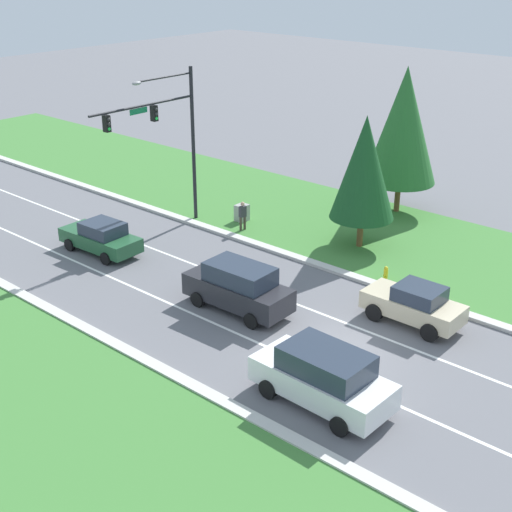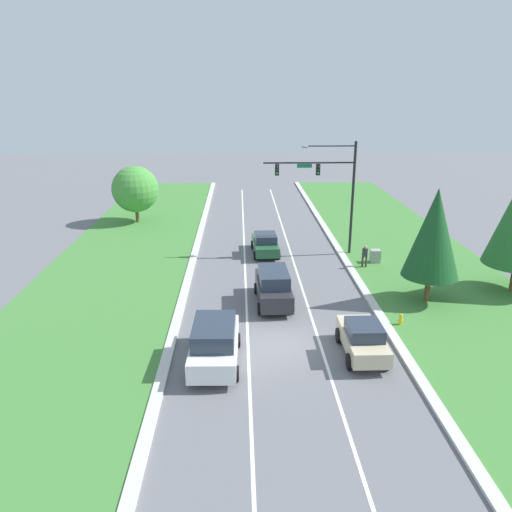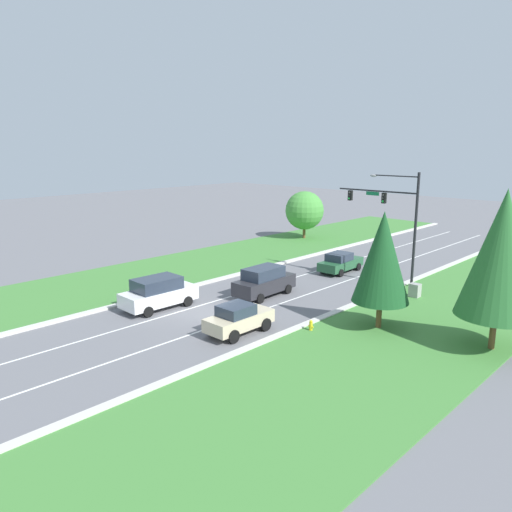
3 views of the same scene
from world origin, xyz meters
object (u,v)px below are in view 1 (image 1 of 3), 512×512
object	(u,v)px
forest_sedan	(101,237)
conifer_near_right_tree	(403,125)
champagne_sedan	(414,304)
fire_hydrant	(386,273)
traffic_signal_mast	(167,128)
charcoal_suv	(238,287)
pedestrian	(243,215)
white_suv	(323,376)
utility_cabinet	(242,213)
conifer_far_right_tree	(364,168)

from	to	relation	value
forest_sedan	conifer_near_right_tree	xyz separation A→B (m)	(15.03, -8.21, 4.31)
champagne_sedan	fire_hydrant	distance (m)	4.17
traffic_signal_mast	champagne_sedan	bearing A→B (deg)	-93.22
charcoal_suv	pedestrian	bearing A→B (deg)	39.14
white_suv	conifer_near_right_tree	bearing A→B (deg)	24.98
white_suv	utility_cabinet	world-z (taller)	white_suv
charcoal_suv	utility_cabinet	world-z (taller)	charcoal_suv
champagne_sedan	pedestrian	xyz separation A→B (m)	(3.06, 12.22, 0.06)
traffic_signal_mast	fire_hydrant	distance (m)	13.67
forest_sedan	champagne_sedan	xyz separation A→B (m)	(3.81, -15.67, 0.06)
pedestrian	fire_hydrant	size ratio (longest dim) A/B	2.41
charcoal_suv	conifer_near_right_tree	bearing A→B (deg)	2.80
charcoal_suv	utility_cabinet	bearing A→B (deg)	39.54
forest_sedan	pedestrian	distance (m)	7.69
white_suv	conifer_near_right_tree	distance (m)	20.27
white_suv	conifer_near_right_tree	size ratio (longest dim) A/B	0.59
fire_hydrant	conifer_near_right_tree	xyz separation A→B (m)	(8.41, 4.43, 4.79)
champagne_sedan	conifer_far_right_tree	xyz separation A→B (m)	(5.35, 6.16, 3.38)
utility_cabinet	fire_hydrant	bearing A→B (deg)	-97.14
white_suv	champagne_sedan	distance (m)	7.00
white_suv	utility_cabinet	distance (m)	17.62
utility_cabinet	conifer_near_right_tree	distance (m)	10.26
pedestrian	conifer_far_right_tree	size ratio (longest dim) A/B	0.25
utility_cabinet	conifer_far_right_tree	xyz separation A→B (m)	(1.26, -7.05, 3.75)
white_suv	fire_hydrant	distance (m)	10.43
fire_hydrant	charcoal_suv	bearing A→B (deg)	154.04
forest_sedan	utility_cabinet	xyz separation A→B (m)	(7.91, -2.46, -0.32)
charcoal_suv	forest_sedan	bearing A→B (deg)	88.21
champagne_sedan	utility_cabinet	world-z (taller)	champagne_sedan
traffic_signal_mast	fire_hydrant	size ratio (longest dim) A/B	12.20
champagne_sedan	white_suv	bearing A→B (deg)	-176.04
charcoal_suv	champagne_sedan	bearing A→B (deg)	-60.36
champagne_sedan	traffic_signal_mast	bearing A→B (deg)	86.80
traffic_signal_mast	pedestrian	size ratio (longest dim) A/B	5.06
pedestrian	traffic_signal_mast	bearing A→B (deg)	-41.75
utility_cabinet	conifer_near_right_tree	bearing A→B (deg)	-38.90
white_suv	conifer_far_right_tree	distance (m)	14.37
champagne_sedan	conifer_near_right_tree	bearing A→B (deg)	33.64
white_suv	pedestrian	size ratio (longest dim) A/B	2.95
white_suv	pedestrian	bearing A→B (deg)	53.09
forest_sedan	pedestrian	bearing A→B (deg)	-29.15
fire_hydrant	conifer_near_right_tree	distance (m)	10.64
traffic_signal_mast	forest_sedan	world-z (taller)	traffic_signal_mast
utility_cabinet	pedestrian	bearing A→B (deg)	-136.17
forest_sedan	white_suv	bearing A→B (deg)	-103.59
traffic_signal_mast	white_suv	xyz separation A→B (m)	(-7.85, -15.98, -4.56)
forest_sedan	utility_cabinet	bearing A→B (deg)	-19.78
champagne_sedan	pedestrian	bearing A→B (deg)	75.96
fire_hydrant	white_suv	bearing A→B (deg)	-160.26
charcoal_suv	pedestrian	xyz separation A→B (m)	(6.88, 5.96, -0.13)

